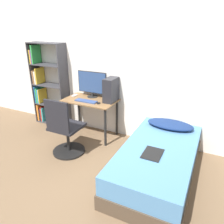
# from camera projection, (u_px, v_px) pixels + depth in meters

# --- Properties ---
(ground_plane) EXTENTS (14.00, 14.00, 0.00)m
(ground_plane) POSITION_uv_depth(u_px,v_px,m) (73.00, 167.00, 3.32)
(ground_plane) COLOR brown
(wall_back) EXTENTS (8.00, 0.05, 2.50)m
(wall_back) POSITION_uv_depth(u_px,v_px,m) (112.00, 70.00, 3.97)
(wall_back) COLOR silver
(wall_back) RESTS_ON ground_plane
(desk) EXTENTS (0.97, 0.58, 0.73)m
(desk) POSITION_uv_depth(u_px,v_px,m) (90.00, 106.00, 4.07)
(desk) COLOR brown
(desk) RESTS_ON ground_plane
(bookshelf) EXTENTS (0.76, 0.30, 1.69)m
(bookshelf) POSITION_uv_depth(u_px,v_px,m) (45.00, 87.00, 4.60)
(bookshelf) COLOR #38383D
(bookshelf) RESTS_ON ground_plane
(office_chair) EXTENTS (0.54, 0.54, 0.99)m
(office_chair) POSITION_uv_depth(u_px,v_px,m) (65.00, 133.00, 3.54)
(office_chair) COLOR black
(office_chair) RESTS_ON ground_plane
(bed) EXTENTS (0.97, 1.89, 0.47)m
(bed) POSITION_uv_depth(u_px,v_px,m) (158.00, 162.00, 3.07)
(bed) COLOR #4C3D2D
(bed) RESTS_ON ground_plane
(pillow) EXTENTS (0.74, 0.36, 0.11)m
(pillow) POSITION_uv_depth(u_px,v_px,m) (170.00, 124.00, 3.53)
(pillow) COLOR navy
(pillow) RESTS_ON bed
(magazine) EXTENTS (0.24, 0.32, 0.01)m
(magazine) POSITION_uv_depth(u_px,v_px,m) (153.00, 154.00, 2.83)
(magazine) COLOR black
(magazine) RESTS_ON bed
(monitor) EXTENTS (0.60, 0.20, 0.49)m
(monitor) POSITION_uv_depth(u_px,v_px,m) (92.00, 83.00, 4.09)
(monitor) COLOR black
(monitor) RESTS_ON desk
(keyboard) EXTENTS (0.41, 0.13, 0.02)m
(keyboard) POSITION_uv_depth(u_px,v_px,m) (86.00, 101.00, 3.93)
(keyboard) COLOR #33477A
(keyboard) RESTS_ON desk
(pc_tower) EXTENTS (0.18, 0.33, 0.42)m
(pc_tower) POSITION_uv_depth(u_px,v_px,m) (111.00, 90.00, 3.88)
(pc_tower) COLOR #232328
(pc_tower) RESTS_ON desk
(mouse) EXTENTS (0.06, 0.09, 0.02)m
(mouse) POSITION_uv_depth(u_px,v_px,m) (99.00, 103.00, 3.83)
(mouse) COLOR black
(mouse) RESTS_ON desk
(phone) EXTENTS (0.07, 0.14, 0.01)m
(phone) POSITION_uv_depth(u_px,v_px,m) (75.00, 95.00, 4.26)
(phone) COLOR #B7B7BC
(phone) RESTS_ON desk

